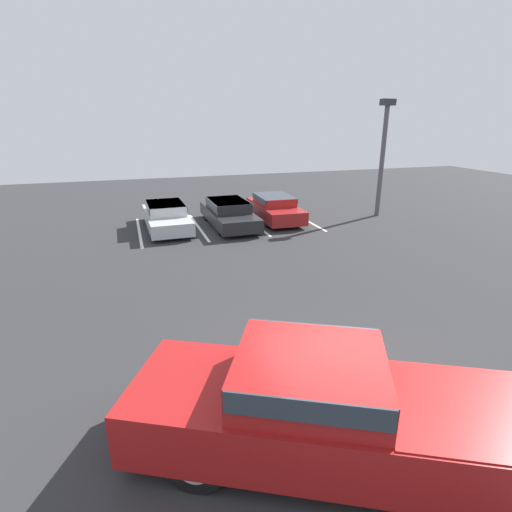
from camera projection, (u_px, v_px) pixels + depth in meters
name	position (u px, v px, depth m)	size (l,w,h in m)	color
ground_plane	(339.00, 410.00, 6.92)	(60.00, 60.00, 0.00)	#2D2D30
stall_stripe_a	(139.00, 232.00, 17.77)	(0.12, 5.05, 0.01)	white
stall_stripe_b	(199.00, 227.00, 18.55)	(0.12, 5.05, 0.01)	white
stall_stripe_c	(253.00, 223.00, 19.32)	(0.12, 5.05, 0.01)	white
stall_stripe_d	(303.00, 219.00, 20.09)	(0.12, 5.05, 0.01)	white
pickup_truck	(330.00, 409.00, 5.70)	(6.04, 4.43, 1.69)	#A51919
parked_sedan_a	(166.00, 215.00, 18.09)	(1.87, 4.64, 1.18)	#B7BABF
parked_sedan_b	(229.00, 212.00, 18.61)	(1.84, 4.82, 1.19)	#232326
parked_sedan_c	(275.00, 207.00, 19.69)	(1.89, 4.51, 1.20)	maroon
light_post	(383.00, 151.00, 19.73)	(0.70, 0.36, 5.67)	#515156
wheel_stop_curb	(242.00, 207.00, 22.32)	(1.71, 0.20, 0.14)	#B7B2A8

